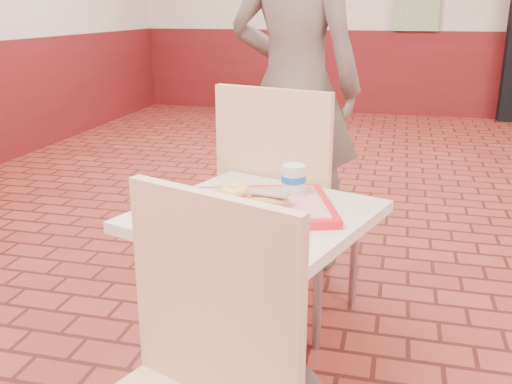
% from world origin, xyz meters
% --- Properties ---
extents(main_table, '(0.64, 0.64, 0.67)m').
position_xyz_m(main_table, '(-1.13, -0.65, 0.45)').
color(main_table, beige).
rests_on(main_table, ground).
extents(chair_main_back, '(0.56, 0.56, 0.99)m').
position_xyz_m(chair_main_back, '(-1.13, -0.15, 0.56)').
color(chair_main_back, '#E2B887').
rests_on(chair_main_back, ground).
extents(customer, '(0.71, 0.52, 1.79)m').
position_xyz_m(customer, '(-1.23, 0.48, 0.90)').
color(customer, '#62544C').
rests_on(customer, ground).
extents(serving_tray, '(0.46, 0.36, 0.03)m').
position_xyz_m(serving_tray, '(-1.13, -0.65, 0.69)').
color(serving_tray, red).
rests_on(serving_tray, main_table).
extents(ring_donut, '(0.12, 0.12, 0.03)m').
position_xyz_m(ring_donut, '(-1.21, -0.60, 0.72)').
color(ring_donut, '#F0C957').
rests_on(ring_donut, serving_tray).
extents(long_john_donut, '(0.14, 0.09, 0.04)m').
position_xyz_m(long_john_donut, '(-1.09, -0.67, 0.72)').
color(long_john_donut, gold).
rests_on(long_john_donut, serving_tray).
extents(paper_cup, '(0.08, 0.08, 0.10)m').
position_xyz_m(paper_cup, '(-1.03, -0.56, 0.75)').
color(paper_cup, silver).
rests_on(paper_cup, serving_tray).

